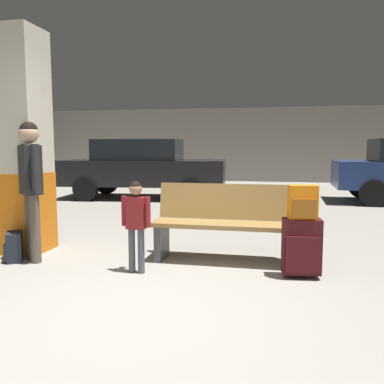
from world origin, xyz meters
The scene contains 10 objects.
ground_plane centered at (0.00, 4.00, -0.05)m, with size 18.00×18.00×0.10m, color gray.
garage_back_wall centered at (0.00, 12.86, 1.40)m, with size 18.00×0.12×2.80m, color gray.
structural_pillar centered at (-1.99, 1.72, 1.37)m, with size 0.57×0.57×2.76m.
bench centered at (0.54, 1.76, 0.44)m, with size 1.61×0.55×0.89m.
suitcase centered at (1.39, 1.29, 0.32)m, with size 0.40×0.26×0.60m.
backpack_bright centered at (1.39, 1.29, 0.77)m, with size 0.30×0.22×0.34m.
child centered at (-0.30, 1.12, 0.60)m, with size 0.33×0.21×0.97m.
adult centered at (-1.62, 1.31, 0.99)m, with size 0.42×0.41×1.61m.
backpack_dark_floor centered at (-1.84, 1.26, 0.17)m, with size 0.29×0.32×0.34m.
parked_car_far centered at (-2.16, 7.19, 0.81)m, with size 4.22×2.04×1.51m.
Camera 1 is at (1.07, -2.86, 1.32)m, focal length 37.97 mm.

